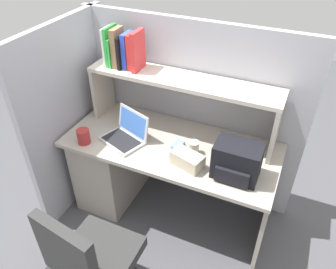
{
  "coord_description": "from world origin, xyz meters",
  "views": [
    {
      "loc": [
        0.78,
        -1.79,
        2.26
      ],
      "look_at": [
        0.0,
        -0.05,
        0.85
      ],
      "focal_mm": 35.55,
      "sensor_mm": 36.0,
      "label": 1
    }
  ],
  "objects": [
    {
      "name": "ground_plane",
      "position": [
        0.0,
        0.0,
        0.0
      ],
      "size": [
        8.0,
        8.0,
        0.0
      ],
      "primitive_type": "plane",
      "color": "#4C4C51"
    },
    {
      "name": "desk",
      "position": [
        -0.39,
        0.0,
        0.4
      ],
      "size": [
        1.6,
        0.7,
        0.73
      ],
      "color": "#AAA093",
      "rests_on": "ground_plane"
    },
    {
      "name": "cubicle_partition_rear",
      "position": [
        0.0,
        0.38,
        0.78
      ],
      "size": [
        1.84,
        0.05,
        1.55
      ],
      "primitive_type": "cube",
      "color": "#9E9EA8",
      "rests_on": "ground_plane"
    },
    {
      "name": "cubicle_partition_left",
      "position": [
        -0.85,
        -0.05,
        0.78
      ],
      "size": [
        0.05,
        1.06,
        1.55
      ],
      "primitive_type": "cube",
      "color": "#9E9EA8",
      "rests_on": "ground_plane"
    },
    {
      "name": "overhead_hutch",
      "position": [
        0.0,
        0.2,
        1.08
      ],
      "size": [
        1.44,
        0.28,
        0.45
      ],
      "color": "#B3A99C",
      "rests_on": "desk"
    },
    {
      "name": "reference_books_on_shelf",
      "position": [
        -0.47,
        0.2,
        1.32
      ],
      "size": [
        0.29,
        0.18,
        0.29
      ],
      "color": "white",
      "rests_on": "overhead_hutch"
    },
    {
      "name": "laptop",
      "position": [
        -0.33,
        -0.09,
        0.78
      ],
      "size": [
        0.38,
        0.34,
        0.22
      ],
      "color": "#B7BABF",
      "rests_on": "desk"
    },
    {
      "name": "backpack",
      "position": [
        0.52,
        -0.14,
        0.85
      ],
      "size": [
        0.3,
        0.23,
        0.24
      ],
      "color": "black",
      "rests_on": "desk"
    },
    {
      "name": "computer_mouse",
      "position": [
        0.06,
        -0.01,
        0.75
      ],
      "size": [
        0.08,
        0.11,
        0.03
      ],
      "primitive_type": "cube",
      "rotation": [
        0.0,
        0.0,
        -0.19
      ],
      "color": "#7299C6",
      "rests_on": "desk"
    },
    {
      "name": "paper_cup",
      "position": [
        0.19,
        -0.03,
        0.78
      ],
      "size": [
        0.08,
        0.08,
        0.1
      ],
      "primitive_type": "cylinder",
      "color": "white",
      "rests_on": "desk"
    },
    {
      "name": "tissue_box",
      "position": [
        0.2,
        -0.17,
        0.78
      ],
      "size": [
        0.25,
        0.18,
        0.1
      ],
      "primitive_type": "cube",
      "rotation": [
        0.0,
        0.0,
        -0.29
      ],
      "color": "#BFB299",
      "rests_on": "desk"
    },
    {
      "name": "snack_canister",
      "position": [
        -0.6,
        -0.25,
        0.79
      ],
      "size": [
        0.1,
        0.1,
        0.11
      ],
      "primitive_type": "cylinder",
      "color": "maroon",
      "rests_on": "desk"
    },
    {
      "name": "office_chair",
      "position": [
        -0.1,
        -0.93,
        0.39
      ],
      "size": [
        0.52,
        0.52,
        0.93
      ],
      "rotation": [
        0.0,
        0.0,
        2.99
      ],
      "color": "black",
      "rests_on": "ground_plane"
    }
  ]
}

